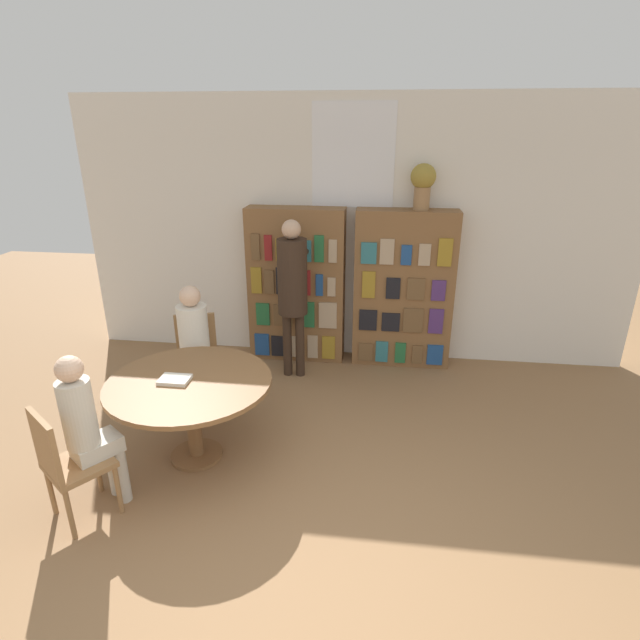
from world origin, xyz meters
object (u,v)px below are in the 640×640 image
bookshelf_left (297,286)px  flower_vase (423,182)px  chair_near_camera (66,461)px  seated_reader_right (88,426)px  librarian_standing (293,283)px  chair_left_side (197,354)px  seated_reader_left (194,340)px  reading_table (190,392)px  bookshelf_right (403,290)px

bookshelf_left → flower_vase: bearing=0.2°
chair_near_camera → seated_reader_right: seated_reader_right is taller
librarian_standing → chair_left_side: bearing=-143.5°
seated_reader_left → seated_reader_right: bearing=63.2°
reading_table → seated_reader_left: (-0.26, 0.79, 0.10)m
chair_near_camera → chair_left_side: size_ratio=1.00×
chair_near_camera → chair_left_side: 1.79m
librarian_standing → chair_near_camera: bearing=-115.6°
bookshelf_left → chair_near_camera: bookshelf_left is taller
chair_near_camera → librarian_standing: 2.75m
flower_vase → librarian_standing: 1.74m
reading_table → seated_reader_right: size_ratio=1.07×
seated_reader_left → bookshelf_right: bearing=-164.8°
bookshelf_left → chair_near_camera: (-1.11, -2.92, -0.40)m
chair_left_side → librarian_standing: librarian_standing is taller
reading_table → librarian_standing: librarian_standing is taller
bookshelf_right → flower_vase: (0.13, 0.00, 1.19)m
reading_table → seated_reader_left: 0.84m
bookshelf_left → seated_reader_left: 1.54m
flower_vase → librarian_standing: flower_vase is taller
flower_vase → reading_table: flower_vase is taller
chair_near_camera → chair_left_side: (0.28, 1.77, 0.00)m
bookshelf_left → seated_reader_left: (-0.77, -1.32, -0.17)m
bookshelf_left → librarian_standing: bookshelf_left is taller
reading_table → chair_near_camera: (-0.59, -0.81, -0.13)m
seated_reader_left → librarian_standing: bearing=-153.2°
bookshelf_right → chair_near_camera: size_ratio=2.02×
flower_vase → chair_left_side: size_ratio=0.54×
flower_vase → chair_left_side: bearing=-152.3°
bookshelf_right → seated_reader_right: size_ratio=1.45×
flower_vase → seated_reader_right: flower_vase is taller
bookshelf_right → chair_near_camera: (-2.35, -2.92, -0.40)m
reading_table → chair_near_camera: chair_near_camera is taller
reading_table → seated_reader_left: bearing=107.9°
chair_near_camera → seated_reader_left: bearing=114.2°
bookshelf_right → seated_reader_left: size_ratio=1.43×
chair_near_camera → librarian_standing: size_ratio=0.51×
bookshelf_right → chair_left_side: (-2.07, -1.15, -0.40)m
flower_vase → librarian_standing: bearing=-159.1°
chair_near_camera → bookshelf_left: bearing=105.2°
bookshelf_right → reading_table: 2.76m
bookshelf_right → flower_vase: bearing=1.9°
bookshelf_right → chair_near_camera: 3.77m
chair_left_side → chair_near_camera: bearing=63.0°
chair_left_side → librarian_standing: (0.88, 0.65, 0.59)m
chair_left_side → flower_vase: bearing=-170.3°
reading_table → seated_reader_right: seated_reader_right is taller
bookshelf_right → chair_near_camera: bookshelf_right is taller
bookshelf_right → flower_vase: flower_vase is taller
bookshelf_right → seated_reader_right: 3.57m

